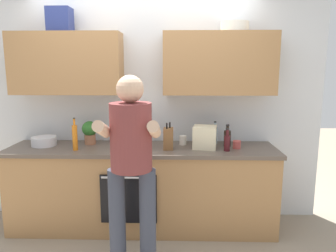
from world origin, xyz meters
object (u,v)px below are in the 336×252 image
(bottle_water, at_px, (215,135))
(bottle_wine, at_px, (227,142))
(person_standing, at_px, (131,159))
(grocery_bag_bread, at_px, (137,142))
(knife_block, at_px, (168,139))
(bottle_soy, at_px, (227,138))
(cup_coffee, at_px, (183,140))
(grocery_bag_rice, at_px, (205,137))
(bottle_hotsauce, at_px, (124,137))
(bottle_juice, at_px, (75,137))
(potted_herb, at_px, (90,131))
(mixing_bowl, at_px, (44,141))
(cup_ceramic, at_px, (237,145))

(bottle_water, distance_m, bottle_wine, 0.33)
(person_standing, relative_size, grocery_bag_bread, 7.35)
(person_standing, height_order, knife_block, person_standing)
(bottle_soy, distance_m, cup_coffee, 0.48)
(bottle_wine, distance_m, grocery_bag_rice, 0.24)
(bottle_hotsauce, xyz_separation_m, grocery_bag_bread, (0.15, -0.15, -0.02))
(bottle_juice, distance_m, potted_herb, 0.28)
(cup_coffee, height_order, grocery_bag_rice, grocery_bag_rice)
(potted_herb, bearing_deg, bottle_hotsauce, -5.05)
(person_standing, height_order, grocery_bag_rice, person_standing)
(person_standing, relative_size, bottle_soy, 7.08)
(knife_block, bearing_deg, mixing_bowl, 175.21)
(potted_herb, bearing_deg, grocery_bag_rice, -6.82)
(bottle_water, xyz_separation_m, grocery_bag_bread, (-0.84, -0.25, -0.03))
(grocery_bag_rice, bearing_deg, bottle_soy, 20.52)
(bottle_hotsauce, height_order, cup_ceramic, bottle_hotsauce)
(potted_herb, distance_m, grocery_bag_bread, 0.57)
(cup_ceramic, distance_m, knife_block, 0.72)
(bottle_water, bearing_deg, grocery_bag_rice, -121.73)
(bottle_soy, bearing_deg, grocery_bag_rice, -159.48)
(cup_ceramic, bearing_deg, mixing_bowl, 178.10)
(knife_block, xyz_separation_m, potted_herb, (-0.87, 0.20, 0.03))
(bottle_soy, bearing_deg, potted_herb, 177.85)
(cup_coffee, distance_m, knife_block, 0.25)
(bottle_juice, xyz_separation_m, cup_ceramic, (1.66, 0.12, -0.10))
(potted_herb, bearing_deg, cup_ceramic, -5.49)
(bottle_water, bearing_deg, bottle_hotsauce, -174.55)
(bottle_wine, distance_m, bottle_juice, 1.55)
(bottle_hotsauce, distance_m, knife_block, 0.51)
(bottle_soy, xyz_separation_m, bottle_hotsauce, (-1.11, 0.02, -0.00))
(bottle_water, bearing_deg, knife_block, -153.16)
(potted_herb, bearing_deg, grocery_bag_bread, -19.33)
(grocery_bag_bread, bearing_deg, grocery_bag_rice, 3.18)
(bottle_juice, distance_m, mixing_bowl, 0.45)
(bottle_water, relative_size, grocery_bag_rice, 1.06)
(bottle_hotsauce, height_order, bottle_juice, bottle_juice)
(bottle_soy, distance_m, potted_herb, 1.50)
(bottle_soy, distance_m, bottle_water, 0.17)
(bottle_hotsauce, bearing_deg, bottle_juice, -153.36)
(bottle_wine, xyz_separation_m, grocery_bag_rice, (-0.22, 0.11, 0.02))
(bottle_hotsauce, xyz_separation_m, potted_herb, (-0.39, 0.03, 0.05))
(bottle_wine, xyz_separation_m, cup_coffee, (-0.44, 0.25, -0.04))
(bottle_hotsauce, distance_m, cup_ceramic, 1.20)
(bottle_water, bearing_deg, cup_coffee, -168.97)
(bottle_soy, xyz_separation_m, bottle_juice, (-1.58, -0.21, 0.04))
(bottle_hotsauce, bearing_deg, cup_ceramic, -5.64)
(potted_herb, bearing_deg, bottle_water, 2.52)
(mixing_bowl, height_order, knife_block, knife_block)
(person_standing, bearing_deg, grocery_bag_rice, 48.95)
(person_standing, xyz_separation_m, bottle_hotsauce, (-0.20, 0.88, -0.00))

